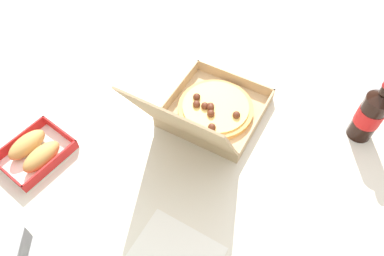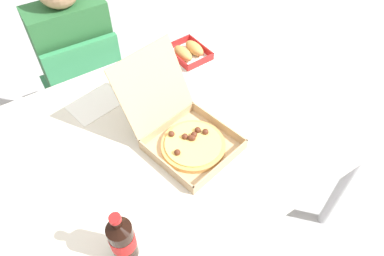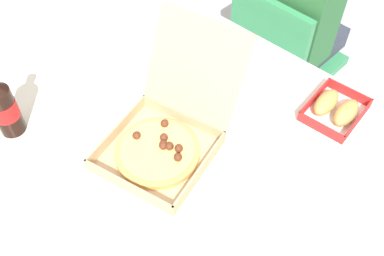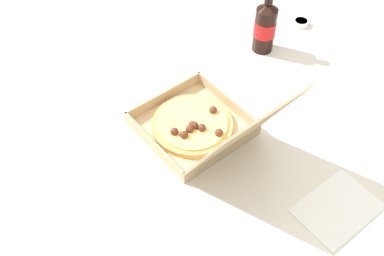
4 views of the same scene
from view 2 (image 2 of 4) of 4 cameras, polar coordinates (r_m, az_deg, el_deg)
name	(u,v)px [view 2 (image 2 of 4)]	position (r m, az deg, el deg)	size (l,w,h in m)	color
ground_plane	(179,219)	(2.02, -2.04, -14.39)	(10.00, 10.00, 0.00)	#B2B2B7
dining_table	(175,140)	(1.44, -2.78, -2.00)	(1.45, 1.00, 0.76)	silver
chair	(87,87)	(2.05, -16.50, 6.33)	(0.41, 0.41, 0.83)	#338451
diner_person	(74,51)	(1.97, -18.39, 11.71)	(0.37, 0.41, 1.15)	#333847
pizza_box_open	(186,135)	(1.31, -1.02, -1.07)	(0.36, 0.47, 0.30)	tan
bread_side_box	(189,52)	(1.70, -0.52, 12.15)	(0.16, 0.20, 0.06)	white
cola_bottle	(122,239)	(1.06, -11.14, -17.08)	(0.07, 0.07, 0.22)	black
paper_menu	(96,104)	(1.53, -15.14, 3.74)	(0.21, 0.15, 0.00)	white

